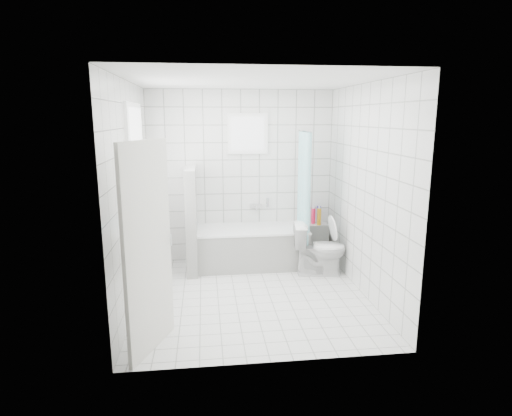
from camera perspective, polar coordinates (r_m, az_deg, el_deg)
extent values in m
plane|color=white|center=(5.47, -0.49, -11.61)|extent=(3.00, 3.00, 0.00)
plane|color=white|center=(5.03, -0.55, 16.65)|extent=(3.00, 3.00, 0.00)
cube|color=white|center=(6.57, -1.98, 4.19)|extent=(2.80, 0.02, 2.60)
cube|color=white|center=(3.64, 2.12, -2.21)|extent=(2.80, 0.02, 2.60)
cube|color=white|center=(5.13, -16.25, 1.50)|extent=(0.02, 3.00, 2.60)
cube|color=white|center=(5.43, 14.34, 2.16)|extent=(0.02, 3.00, 2.60)
cube|color=white|center=(5.38, -15.46, 5.24)|extent=(0.01, 0.90, 1.40)
cube|color=white|center=(6.48, -1.09, 9.86)|extent=(0.50, 0.01, 0.50)
cube|color=white|center=(5.50, -14.57, -2.41)|extent=(0.18, 1.02, 0.08)
cube|color=silver|center=(4.09, -14.19, -5.35)|extent=(0.35, 0.75, 2.00)
cube|color=white|center=(6.44, -0.55, -5.32)|extent=(1.61, 0.75, 0.55)
cube|color=white|center=(6.36, -0.56, -2.82)|extent=(1.63, 0.77, 0.03)
cube|color=white|center=(6.23, -8.58, -1.51)|extent=(0.15, 0.85, 1.50)
cube|color=white|center=(6.86, 7.80, -4.33)|extent=(0.40, 0.24, 0.55)
imported|color=white|center=(6.13, 8.46, -5.42)|extent=(0.77, 0.50, 0.74)
cylinder|color=silver|center=(6.25, 6.44, 10.17)|extent=(0.02, 0.80, 0.02)
cube|color=silver|center=(6.63, -0.02, 0.32)|extent=(0.18, 0.06, 0.06)
imported|color=#2B82C5|center=(5.26, -14.83, -1.66)|extent=(0.11, 0.11, 0.17)
imported|color=white|center=(5.46, -14.54, -1.27)|extent=(0.17, 0.17, 0.15)
imported|color=#C76394|center=(5.76, -14.16, -0.30)|extent=(0.13, 0.13, 0.20)
cylinder|color=#2316B4|center=(6.80, 8.37, -0.89)|extent=(0.06, 0.06, 0.28)
cylinder|color=#F0A319|center=(6.70, 8.41, -1.17)|extent=(0.06, 0.06, 0.26)
cylinder|color=#F51C4D|center=(6.78, 7.65, -1.07)|extent=(0.06, 0.06, 0.24)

